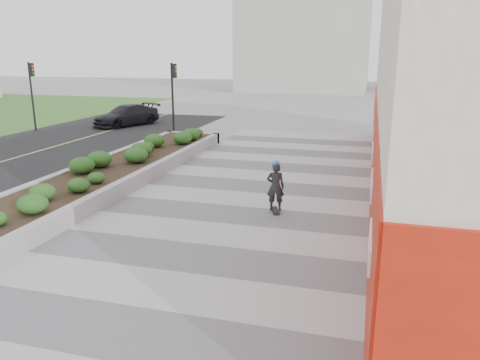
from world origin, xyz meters
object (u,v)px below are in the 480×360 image
object	(u,v)px
planter	(105,173)
traffic_signal_near	(173,88)
car_dark	(126,115)
traffic_signal_far	(32,86)
skateboarder	(275,186)

from	to	relation	value
planter	traffic_signal_near	xyz separation A→B (m)	(-1.73, 10.50, 2.34)
traffic_signal_near	car_dark	world-z (taller)	traffic_signal_near
planter	traffic_signal_far	size ratio (longest dim) A/B	4.29
skateboarder	traffic_signal_near	bearing A→B (deg)	107.56
skateboarder	car_dark	distance (m)	19.99
traffic_signal_far	traffic_signal_near	bearing A→B (deg)	3.11
planter	traffic_signal_near	bearing A→B (deg)	99.35
car_dark	planter	bearing A→B (deg)	-41.39
planter	traffic_signal_near	distance (m)	10.90
traffic_signal_far	planter	bearing A→B (deg)	-42.46
traffic_signal_far	car_dark	distance (m)	5.99
traffic_signal_near	planter	bearing A→B (deg)	-80.65
traffic_signal_far	car_dark	world-z (taller)	traffic_signal_far
planter	skateboarder	bearing A→B (deg)	-12.07
skateboarder	planter	bearing A→B (deg)	150.29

